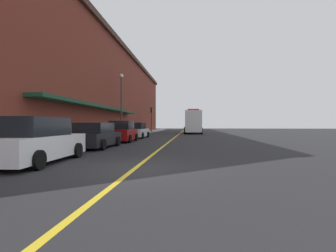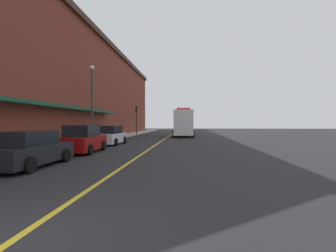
% 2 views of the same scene
% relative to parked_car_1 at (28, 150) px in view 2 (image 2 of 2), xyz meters
% --- Properties ---
extents(ground_plane, '(112.00, 112.00, 0.00)m').
position_rel_parked_car_1_xyz_m(ground_plane, '(4.04, 18.21, -0.74)').
color(ground_plane, '#232326').
extents(sidewalk_left, '(2.40, 70.00, 0.15)m').
position_rel_parked_car_1_xyz_m(sidewalk_left, '(-2.16, 18.21, -0.66)').
color(sidewalk_left, '#ADA8A0').
rests_on(sidewalk_left, ground).
extents(lane_center_stripe, '(0.16, 70.00, 0.01)m').
position_rel_parked_car_1_xyz_m(lane_center_stripe, '(4.04, 18.21, -0.73)').
color(lane_center_stripe, gold).
rests_on(lane_center_stripe, ground).
extents(brick_building_left, '(10.64, 64.00, 12.28)m').
position_rel_parked_car_1_xyz_m(brick_building_left, '(-8.09, 17.20, 5.42)').
color(brick_building_left, maroon).
rests_on(brick_building_left, ground).
extents(parked_car_1, '(2.11, 4.60, 1.55)m').
position_rel_parked_car_1_xyz_m(parked_car_1, '(0.00, 0.00, 0.00)').
color(parked_car_1, black).
rests_on(parked_car_1, ground).
extents(parked_car_2, '(2.10, 4.33, 1.74)m').
position_rel_parked_car_1_xyz_m(parked_car_2, '(0.17, 5.34, 0.08)').
color(parked_car_2, maroon).
rests_on(parked_car_2, ground).
extents(parked_car_3, '(2.16, 4.23, 1.63)m').
position_rel_parked_car_1_xyz_m(parked_car_3, '(0.06, 11.24, 0.03)').
color(parked_car_3, silver).
rests_on(parked_car_3, ground).
extents(box_truck, '(2.95, 9.52, 3.74)m').
position_rel_parked_car_1_xyz_m(box_truck, '(6.06, 25.50, 1.05)').
color(box_truck, silver).
rests_on(box_truck, ground).
extents(parking_meter_1, '(0.14, 0.18, 1.33)m').
position_rel_parked_car_1_xyz_m(parking_meter_1, '(-1.31, 6.80, 0.32)').
color(parking_meter_1, '#4C4C51').
rests_on(parking_meter_1, sidewalk_left).
extents(parking_meter_2, '(0.14, 0.18, 1.33)m').
position_rel_parked_car_1_xyz_m(parking_meter_2, '(-1.31, 11.75, 0.32)').
color(parking_meter_2, '#4C4C51').
rests_on(parking_meter_2, sidewalk_left).
extents(street_lamp_left, '(0.44, 0.44, 6.94)m').
position_rel_parked_car_1_xyz_m(street_lamp_left, '(-1.91, 12.28, 3.66)').
color(street_lamp_left, '#33383D').
rests_on(street_lamp_left, sidewalk_left).
extents(traffic_light_near, '(0.38, 0.36, 4.30)m').
position_rel_parked_car_1_xyz_m(traffic_light_near, '(-1.25, 29.00, 2.42)').
color(traffic_light_near, '#232326').
rests_on(traffic_light_near, sidewalk_left).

